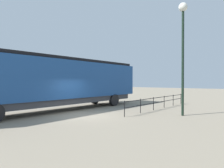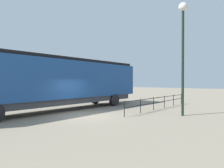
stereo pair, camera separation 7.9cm
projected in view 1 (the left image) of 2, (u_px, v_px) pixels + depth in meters
ground_plane at (85, 115)px, 12.99m from camera, size 120.00×120.00×0.00m
locomotive at (66, 81)px, 15.50m from camera, size 2.83×15.78×4.07m
lamp_post at (183, 34)px, 12.80m from camera, size 0.58×0.58×7.43m
platform_fence at (159, 101)px, 16.02m from camera, size 0.05×9.58×1.03m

